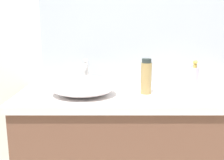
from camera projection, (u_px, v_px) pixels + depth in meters
name	position (u px, v px, depth m)	size (l,w,h in m)	color
bathroom_wall_rear	(140.00, 24.00, 1.73)	(6.00, 0.06, 2.60)	silver
sink_basin	(82.00, 86.00, 1.46)	(0.36, 0.32, 0.10)	white
faucet	(85.00, 72.00, 1.62)	(0.03, 0.13, 0.18)	silver
soap_dispenser	(193.00, 79.00, 1.49)	(0.04, 0.04, 0.19)	silver
perfume_bottle	(146.00, 77.00, 1.48)	(0.06, 0.06, 0.20)	tan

